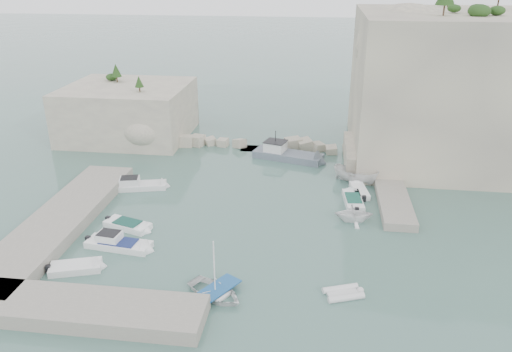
# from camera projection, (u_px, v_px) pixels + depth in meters

# --- Properties ---
(ground) EXTENTS (400.00, 400.00, 0.00)m
(ground) POSITION_uv_depth(u_px,v_px,m) (247.00, 234.00, 43.98)
(ground) COLOR #4A6F65
(ground) RESTS_ON ground
(cliff_east) EXTENTS (26.00, 22.00, 17.00)m
(cliff_east) POSITION_uv_depth(u_px,v_px,m) (467.00, 87.00, 58.91)
(cliff_east) COLOR beige
(cliff_east) RESTS_ON ground
(cliff_terrace) EXTENTS (8.00, 10.00, 2.50)m
(cliff_terrace) POSITION_uv_depth(u_px,v_px,m) (379.00, 156.00, 58.37)
(cliff_terrace) COLOR beige
(cliff_terrace) RESTS_ON ground
(outcrop_west) EXTENTS (16.00, 14.00, 7.00)m
(outcrop_west) POSITION_uv_depth(u_px,v_px,m) (129.00, 111.00, 67.82)
(outcrop_west) COLOR beige
(outcrop_west) RESTS_ON ground
(quay_west) EXTENTS (5.00, 24.00, 1.10)m
(quay_west) POSITION_uv_depth(u_px,v_px,m) (59.00, 222.00, 44.88)
(quay_west) COLOR #9E9689
(quay_west) RESTS_ON ground
(quay_south) EXTENTS (18.00, 4.00, 1.10)m
(quay_south) POSITION_uv_depth(u_px,v_px,m) (73.00, 308.00, 33.54)
(quay_south) COLOR #9E9689
(quay_south) RESTS_ON ground
(ledge_east) EXTENTS (3.00, 16.00, 0.80)m
(ledge_east) POSITION_uv_depth(u_px,v_px,m) (391.00, 191.00, 51.34)
(ledge_east) COLOR #9E9689
(ledge_east) RESTS_ON ground
(breakwater) EXTENTS (28.00, 3.00, 1.40)m
(breakwater) POSITION_uv_depth(u_px,v_px,m) (264.00, 144.00, 63.90)
(breakwater) COLOR beige
(breakwater) RESTS_ON ground
(motorboat_d) EXTENTS (6.26, 2.53, 1.40)m
(motorboat_d) POSITION_uv_depth(u_px,v_px,m) (119.00, 247.00, 41.83)
(motorboat_d) COLOR white
(motorboat_d) RESTS_ON ground
(motorboat_a) EXTENTS (6.64, 3.38, 1.40)m
(motorboat_a) POSITION_uv_depth(u_px,v_px,m) (139.00, 188.00, 52.87)
(motorboat_a) COLOR silver
(motorboat_a) RESTS_ON ground
(motorboat_c) EXTENTS (4.97, 3.03, 0.70)m
(motorboat_c) POSITION_uv_depth(u_px,v_px,m) (128.00, 228.00, 44.95)
(motorboat_c) COLOR white
(motorboat_c) RESTS_ON ground
(motorboat_e) EXTENTS (4.56, 2.95, 0.70)m
(motorboat_e) POSITION_uv_depth(u_px,v_px,m) (76.00, 270.00, 38.70)
(motorboat_e) COLOR white
(motorboat_e) RESTS_ON ground
(rowboat) EXTENTS (5.56, 5.15, 0.94)m
(rowboat) POSITION_uv_depth(u_px,v_px,m) (215.00, 296.00, 35.69)
(rowboat) COLOR white
(rowboat) RESTS_ON ground
(inflatable_dinghy) EXTENTS (3.25, 2.37, 0.44)m
(inflatable_dinghy) POSITION_uv_depth(u_px,v_px,m) (343.00, 295.00, 35.78)
(inflatable_dinghy) COLOR silver
(inflatable_dinghy) RESTS_ON ground
(tender_east_a) EXTENTS (3.68, 3.23, 1.84)m
(tender_east_a) POSITION_uv_depth(u_px,v_px,m) (353.00, 221.00, 46.11)
(tender_east_a) COLOR white
(tender_east_a) RESTS_ON ground
(tender_east_b) EXTENTS (2.13, 5.04, 0.70)m
(tender_east_b) POSITION_uv_depth(u_px,v_px,m) (353.00, 203.00, 49.62)
(tender_east_b) COLOR white
(tender_east_b) RESTS_ON ground
(tender_east_c) EXTENTS (2.08, 4.47, 0.70)m
(tender_east_c) POSITION_uv_depth(u_px,v_px,m) (359.00, 193.00, 51.77)
(tender_east_c) COLOR white
(tender_east_c) RESTS_ON ground
(tender_east_d) EXTENTS (5.45, 3.84, 1.97)m
(tender_east_d) POSITION_uv_depth(u_px,v_px,m) (355.00, 182.00, 54.34)
(tender_east_d) COLOR silver
(tender_east_d) RESTS_ON ground
(work_boat) EXTENTS (9.64, 5.19, 2.20)m
(work_boat) POSITION_uv_depth(u_px,v_px,m) (288.00, 159.00, 60.86)
(work_boat) COLOR slate
(work_boat) RESTS_ON ground
(rowboat_mast) EXTENTS (0.10, 0.10, 4.20)m
(rowboat_mast) POSITION_uv_depth(u_px,v_px,m) (214.00, 265.00, 34.69)
(rowboat_mast) COLOR white
(rowboat_mast) RESTS_ON rowboat
(vegetation) EXTENTS (53.48, 13.88, 13.40)m
(vegetation) POSITION_uv_depth(u_px,v_px,m) (431.00, 2.00, 57.12)
(vegetation) COLOR #1E4219
(vegetation) RESTS_ON ground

